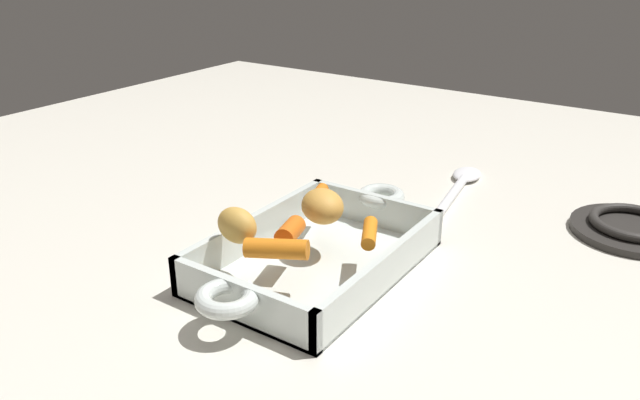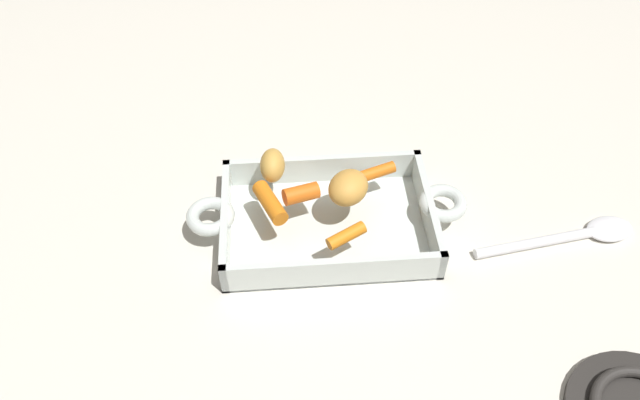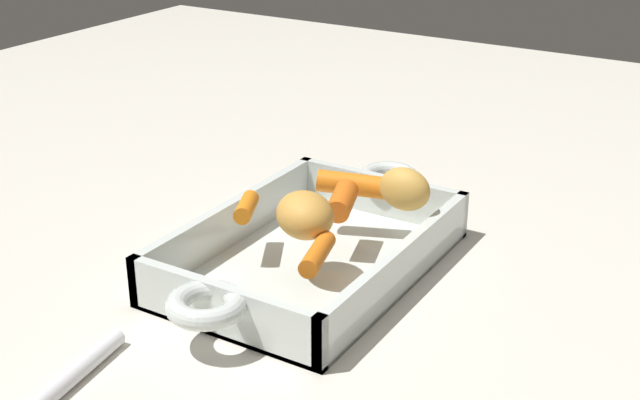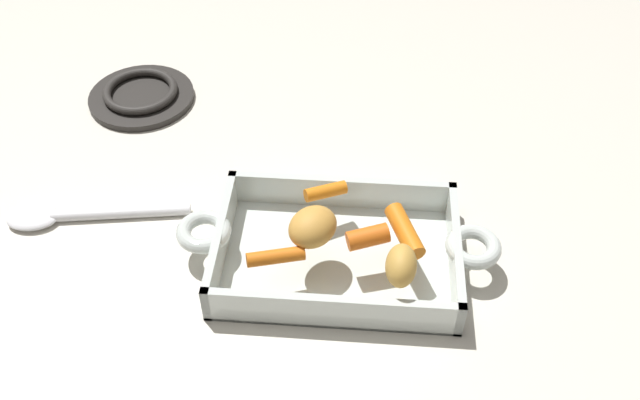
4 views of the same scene
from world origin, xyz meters
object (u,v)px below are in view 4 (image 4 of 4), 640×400
Objects in this scene: potato_whole at (401,266)px; serving_spoon at (74,216)px; baby_carrot_center_right at (326,191)px; roasting_dish at (337,251)px; baby_carrot_center_left at (276,257)px; baby_carrot_southeast at (368,237)px; potato_golden_small at (313,227)px; stove_burner_rear at (141,95)px; baby_carrot_short at (405,229)px.

serving_spoon is at bearing -14.26° from potato_whole.
potato_whole is (-0.09, 0.12, 0.01)m from baby_carrot_center_right.
baby_carrot_center_left is (0.07, 0.05, 0.04)m from roasting_dish.
baby_carrot_center_right is at bearing -53.50° from potato_whole.
baby_carrot_southeast is 0.20× the size of serving_spoon.
stove_burner_rear is (0.29, -0.31, -0.06)m from potato_golden_small.
baby_carrot_center_right reaches higher than stove_burner_rear.
baby_carrot_center_left reaches higher than stove_burner_rear.
baby_carrot_southeast reaches higher than stove_burner_rear.
baby_carrot_center_right is at bearing 141.39° from stove_burner_rear.
serving_spoon is (0.31, -0.05, -0.06)m from potato_golden_small.
roasting_dish is 0.06m from potato_golden_small.
potato_golden_small is 0.26× the size of serving_spoon.
potato_golden_small reaches higher than serving_spoon.
baby_carrot_center_left reaches higher than serving_spoon.
potato_golden_small is at bearing -26.56° from potato_whole.
potato_golden_small is (0.03, 0.01, 0.05)m from roasting_dish.
baby_carrot_short reaches higher than roasting_dish.
baby_carrot_short reaches higher than stove_burner_rear.
baby_carrot_center_left is 0.05m from potato_golden_small.
stove_burner_rear is at bearing -42.81° from potato_whole.
baby_carrot_southeast reaches higher than roasting_dish.
potato_whole is 0.53m from stove_burner_rear.
potato_whole is (-0.14, 0.01, 0.01)m from baby_carrot_center_left.
potato_golden_small is 1.16× the size of potato_whole.
serving_spoon is (0.41, -0.04, -0.05)m from baby_carrot_short.
baby_carrot_center_right is at bearing -54.26° from baby_carrot_southeast.
potato_whole is (-0.10, 0.05, 0.00)m from potato_golden_small.
baby_carrot_center_right is 0.22× the size of serving_spoon.
baby_carrot_southeast is at bearing 125.74° from baby_carrot_center_right.
baby_carrot_center_right is 0.32m from serving_spoon.
baby_carrot_center_right is (-0.05, -0.11, 0.00)m from baby_carrot_center_left.
baby_carrot_short is at bearing 148.53° from baby_carrot_center_right.
potato_whole is at bearing 153.44° from potato_golden_small.
baby_carrot_short is (-0.08, -0.00, 0.04)m from roasting_dish.
baby_carrot_center_left is 0.12m from baby_carrot_center_right.
baby_carrot_short reaches higher than serving_spoon.
potato_golden_small reaches higher than baby_carrot_center_right.
potato_golden_small is 0.11m from potato_whole.
roasting_dish is at bearing -19.82° from baby_carrot_southeast.
baby_carrot_southeast reaches higher than baby_carrot_center_right.
roasting_dish is 7.32× the size of baby_carrot_center_right.
baby_carrot_center_left is 0.14m from potato_whole.
potato_whole is 0.42m from serving_spoon.
baby_carrot_southeast is at bearing 20.63° from baby_carrot_short.
baby_carrot_center_right is 0.38m from stove_burner_rear.
potato_golden_small reaches higher than baby_carrot_southeast.
potato_golden_small is at bearing 132.97° from stove_burner_rear.
stove_burner_rear is (0.30, -0.24, -0.05)m from baby_carrot_center_right.
baby_carrot_center_right is 0.07m from potato_golden_small.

